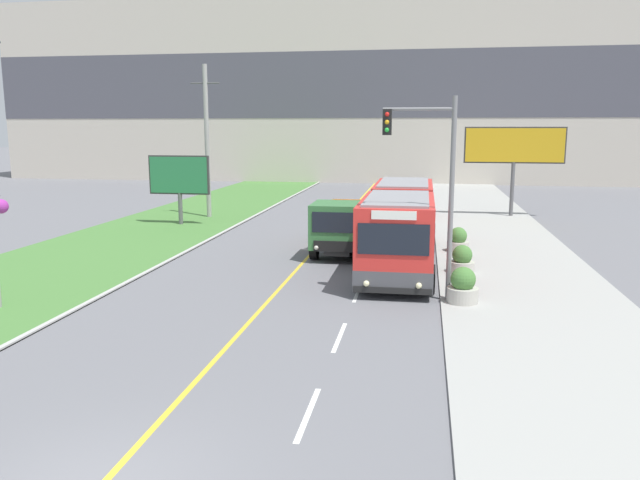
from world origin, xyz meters
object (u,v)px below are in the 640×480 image
at_px(planter_round_third, 458,241).
at_px(city_bus, 401,225).
at_px(dump_truck, 343,227).
at_px(planter_round_second, 462,261).
at_px(utility_pole_far, 207,141).
at_px(car_distant, 411,206).
at_px(billboard_large, 514,148).
at_px(planter_round_near, 463,287).
at_px(billboard_small, 179,177).
at_px(traffic_light_mast, 433,174).

bearing_deg(planter_round_third, city_bus, -136.33).
height_order(dump_truck, planter_round_second, dump_truck).
bearing_deg(utility_pole_far, planter_round_third, -31.22).
xyz_separation_m(city_bus, car_distant, (0.14, 13.56, -0.88)).
bearing_deg(planter_round_second, utility_pole_far, 138.17).
xyz_separation_m(billboard_large, planter_round_near, (-4.12, -20.56, -3.70)).
relative_size(billboard_small, planter_round_near, 3.46).
distance_m(billboard_large, planter_round_third, 13.27).
bearing_deg(utility_pole_far, city_bus, -42.66).
bearing_deg(city_bus, dump_truck, 154.78).
relative_size(billboard_large, planter_round_near, 5.27).
xyz_separation_m(billboard_large, planter_round_third, (-3.85, -12.14, -3.73)).
bearing_deg(planter_round_third, utility_pole_far, 148.78).
bearing_deg(planter_round_third, dump_truck, -166.78).
xyz_separation_m(dump_truck, utility_pole_far, (-9.75, 10.13, 3.46)).
relative_size(utility_pole_far, billboard_large, 1.53).
bearing_deg(billboard_large, traffic_light_mast, -104.37).
height_order(city_bus, billboard_small, billboard_small).
xyz_separation_m(billboard_small, planter_round_second, (15.30, -10.00, -2.20)).
bearing_deg(planter_round_second, billboard_large, 76.56).
xyz_separation_m(billboard_large, billboard_small, (-19.21, -6.35, -1.53)).
distance_m(car_distant, planter_round_second, 15.57).
height_order(car_distant, traffic_light_mast, traffic_light_mast).
distance_m(dump_truck, planter_round_second, 5.85).
height_order(billboard_large, billboard_small, billboard_large).
height_order(dump_truck, planter_round_third, dump_truck).
distance_m(billboard_large, billboard_small, 20.29).
distance_m(city_bus, billboard_small, 15.29).
relative_size(city_bus, planter_round_near, 10.76).
bearing_deg(dump_truck, traffic_light_mast, -61.61).
bearing_deg(dump_truck, billboard_small, 146.07).
relative_size(billboard_small, planter_round_third, 3.66).
relative_size(planter_round_near, planter_round_second, 1.08).
xyz_separation_m(city_bus, billboard_large, (6.33, 14.51, 2.72)).
xyz_separation_m(traffic_light_mast, planter_round_near, (1.05, -0.41, -3.53)).
bearing_deg(traffic_light_mast, billboard_small, 135.51).
relative_size(utility_pole_far, planter_round_second, 8.71).
bearing_deg(city_bus, planter_round_third, 43.67).
xyz_separation_m(city_bus, planter_round_third, (2.48, 2.37, -1.01)).
xyz_separation_m(car_distant, billboard_large, (6.19, 0.95, 3.59)).
bearing_deg(planter_round_second, traffic_light_mast, -108.32).
relative_size(city_bus, car_distant, 2.86).
bearing_deg(planter_round_near, utility_pole_far, 129.84).
height_order(dump_truck, utility_pole_far, utility_pole_far).
xyz_separation_m(city_bus, dump_truck, (-2.53, 1.19, -0.34)).
bearing_deg(billboard_small, planter_round_second, -33.15).
xyz_separation_m(dump_truck, planter_round_second, (4.95, -3.03, -0.68)).
bearing_deg(billboard_large, planter_round_second, -103.44).
bearing_deg(planter_round_third, billboard_large, 72.42).
height_order(utility_pole_far, planter_round_second, utility_pole_far).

